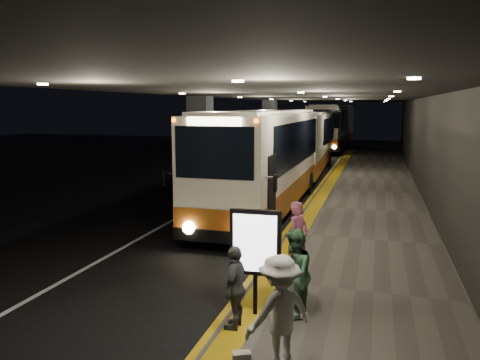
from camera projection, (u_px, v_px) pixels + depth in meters
The scene contains 18 objects.
ground at pixel (200, 239), 14.25m from camera, with size 90.00×90.00×0.00m, color black.
lane_line_white at pixel (203, 203), 19.49m from camera, with size 0.12×50.00×0.01m, color silver.
kerb_stripe_yellow at pixel (302, 209), 18.33m from camera, with size 0.18×50.00×0.01m, color gold.
sidewalk at pixel (366, 212), 17.65m from camera, with size 4.50×50.00×0.15m, color #514C44.
tactile_strip at pixel (315, 206), 18.17m from camera, with size 0.50×50.00×0.01m, color gold.
terminal_wall at pixel (435, 135), 16.57m from camera, with size 0.10×50.00×6.00m, color black.
support_columns at pixel (201, 153), 18.11m from camera, with size 0.80×24.80×4.40m.
canopy at pixel (309, 90), 17.57m from camera, with size 9.00×50.00×0.40m, color black.
coach_main at pixel (266, 164), 17.97m from camera, with size 2.54×12.05×3.74m.
coach_second at pixel (305, 145), 28.05m from camera, with size 2.71×11.40×3.56m.
coach_third at pixel (332, 129), 43.47m from camera, with size 3.22×12.91×4.03m.
passenger_boarding at pixel (298, 238), 10.78m from camera, with size 0.62×0.41×1.70m, color #BE587A.
passenger_waiting_green at pixel (294, 274), 8.55m from camera, with size 0.81×0.50×1.66m, color #3E704C.
passenger_waiting_white at pixel (279, 312), 6.89m from camera, with size 1.11×0.52×1.72m, color silver.
passenger_waiting_grey at pixel (235, 287), 8.12m from camera, with size 0.87×0.45×1.49m, color #4D4F53.
bag_polka at pixel (284, 290), 9.49m from camera, with size 0.28×0.12×0.34m, color black.
info_sign at pixel (255, 244), 8.55m from camera, with size 0.95×0.16×2.01m.
stanchion_post at pixel (274, 261), 10.22m from camera, with size 0.05×0.05×1.04m, color black.
Camera 1 is at (5.06, -12.89, 4.00)m, focal length 35.00 mm.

